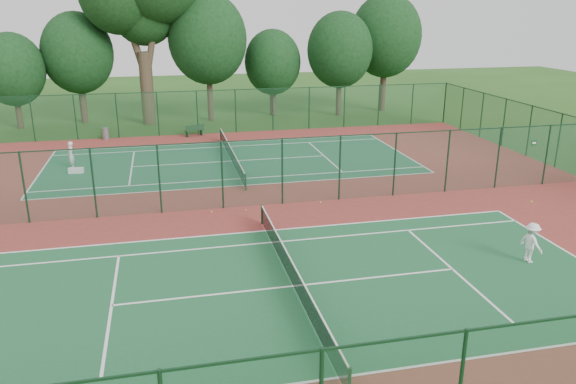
% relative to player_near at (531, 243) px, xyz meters
% --- Properties ---
extents(ground, '(120.00, 120.00, 0.00)m').
position_rel_player_near_xyz_m(ground, '(-9.73, 9.04, -0.85)').
color(ground, '#27541A').
rests_on(ground, ground).
extents(red_pad, '(40.00, 36.00, 0.01)m').
position_rel_player_near_xyz_m(red_pad, '(-9.73, 9.04, -0.84)').
color(red_pad, maroon).
rests_on(red_pad, ground).
extents(court_near, '(23.77, 10.97, 0.01)m').
position_rel_player_near_xyz_m(court_near, '(-9.73, 0.04, -0.83)').
color(court_near, '#1B5830').
rests_on(court_near, red_pad).
extents(court_far, '(23.77, 10.97, 0.01)m').
position_rel_player_near_xyz_m(court_far, '(-9.73, 18.04, -0.83)').
color(court_far, '#1B5734').
rests_on(court_far, red_pad).
extents(fence_north, '(40.00, 0.09, 3.50)m').
position_rel_player_near_xyz_m(fence_north, '(-9.73, 27.04, 0.91)').
color(fence_north, '#174726').
rests_on(fence_north, ground).
extents(fence_divider, '(40.00, 0.09, 3.50)m').
position_rel_player_near_xyz_m(fence_divider, '(-9.73, 9.04, 0.91)').
color(fence_divider, '#184930').
rests_on(fence_divider, ground).
extents(tennis_net_near, '(0.10, 12.90, 0.97)m').
position_rel_player_near_xyz_m(tennis_net_near, '(-9.73, 0.04, -0.30)').
color(tennis_net_near, '#14391C').
rests_on(tennis_net_near, ground).
extents(tennis_net_far, '(0.10, 12.90, 0.97)m').
position_rel_player_near_xyz_m(tennis_net_far, '(-9.73, 18.04, -0.30)').
color(tennis_net_far, '#153C20').
rests_on(tennis_net_far, ground).
extents(player_near, '(0.83, 1.17, 1.65)m').
position_rel_player_near_xyz_m(player_near, '(0.00, 0.00, 0.00)').
color(player_near, white).
rests_on(player_near, court_near).
extents(player_far, '(0.43, 0.64, 1.72)m').
position_rel_player_near_xyz_m(player_far, '(-19.80, 18.53, 0.03)').
color(player_far, silver).
rests_on(player_far, court_far).
extents(trash_bin, '(0.59, 0.59, 0.91)m').
position_rel_player_near_xyz_m(trash_bin, '(-18.37, 26.59, -0.38)').
color(trash_bin, slate).
rests_on(trash_bin, red_pad).
extents(bench, '(1.57, 0.94, 0.93)m').
position_rel_player_near_xyz_m(bench, '(-11.61, 26.23, -0.36)').
color(bench, '#113219').
rests_on(bench, red_pad).
extents(kit_bag, '(0.92, 0.43, 0.33)m').
position_rel_player_near_xyz_m(kit_bag, '(-19.42, 17.36, -0.67)').
color(kit_bag, silver).
rests_on(kit_bag, red_pad).
extents(stray_ball_a, '(0.07, 0.07, 0.07)m').
position_rel_player_near_xyz_m(stray_ball_a, '(-10.22, 8.37, -0.80)').
color(stray_ball_a, gold).
rests_on(stray_ball_a, red_pad).
extents(stray_ball_b, '(0.07, 0.07, 0.07)m').
position_rel_player_near_xyz_m(stray_ball_b, '(-6.22, 8.70, -0.80)').
color(stray_ball_b, yellow).
rests_on(stray_ball_b, red_pad).
extents(stray_ball_c, '(0.07, 0.07, 0.07)m').
position_rel_player_near_xyz_m(stray_ball_c, '(-11.93, 8.52, -0.80)').
color(stray_ball_c, '#D0D832').
rests_on(stray_ball_c, red_pad).
extents(evergreen_row, '(39.00, 5.00, 12.00)m').
position_rel_player_near_xyz_m(evergreen_row, '(-9.23, 33.29, -0.85)').
color(evergreen_row, black).
rests_on(evergreen_row, ground).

